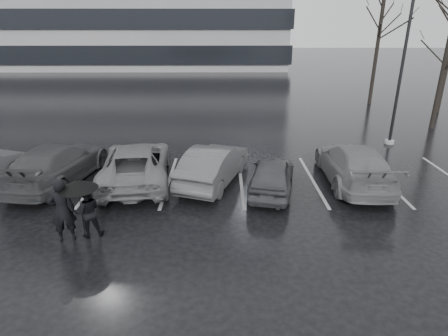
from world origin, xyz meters
The scene contains 14 objects.
ground centered at (0.00, 0.00, 0.00)m, with size 160.00×160.00×0.00m, color black.
car_main centered at (1.66, 1.55, 0.63)m, with size 1.48×3.68×1.26m, color black.
car_west_a centered at (-0.45, 2.35, 0.72)m, with size 1.53×4.38×1.44m, color #313134.
car_west_b centered at (-3.41, 2.46, 0.73)m, with size 2.43×5.26×1.46m, color #535356.
car_west_c centered at (-6.37, 2.47, 0.75)m, with size 2.10×5.17×1.50m, color black.
car_east centered at (4.85, 2.29, 0.74)m, with size 2.09×5.13×1.49m, color #535356.
pedestrian_left centered at (-4.54, -1.73, 0.94)m, with size 0.68×0.45×1.87m, color black.
pedestrian_right centered at (-3.94, -1.49, 0.77)m, with size 0.75×0.58×1.54m, color black.
umbrella centered at (-4.07, -1.59, 1.65)m, with size 1.07×1.07×1.81m.
lamp_post centered at (8.35, 7.12, 3.80)m, with size 0.45×0.45×8.31m.
stall_stripes centered at (-0.80, 2.50, 0.00)m, with size 19.72×5.00×0.00m.
tree_east centered at (12.00, 10.00, 4.00)m, with size 0.26×0.26×8.00m, color black.
tree_ne centered at (14.50, 14.00, 3.50)m, with size 0.26×0.26×7.00m, color black.
tree_north centered at (11.00, 17.00, 4.25)m, with size 0.26×0.26×8.50m, color black.
Camera 1 is at (-0.17, -10.88, 5.78)m, focal length 30.00 mm.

